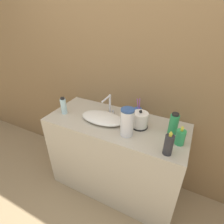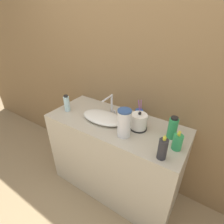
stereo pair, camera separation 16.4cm
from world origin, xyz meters
TOP-DOWN VIEW (x-y plane):
  - ground_plane at (0.00, 0.00)m, footprint 12.00×12.00m
  - wall_back at (0.00, 0.61)m, footprint 6.00×0.04m
  - vanity_counter at (0.00, 0.29)m, footprint 1.36×0.59m
  - sink_basin at (-0.13, 0.26)m, footprint 0.44×0.25m
  - faucet at (-0.12, 0.40)m, footprint 0.06×0.17m
  - electric_kettle at (0.23, 0.32)m, footprint 0.15×0.15m
  - toothbrush_cup at (0.15, 0.50)m, footprint 0.08×0.08m
  - lotion_bottle at (0.59, 0.23)m, footprint 0.07×0.07m
  - shampoo_bottle at (-0.55, 0.21)m, footprint 0.06×0.06m
  - mouthwash_bottle at (0.53, 0.08)m, footprint 0.07×0.07m
  - hand_cream_bottle at (0.52, 0.35)m, footprint 0.08×0.08m
  - water_pitcher at (0.17, 0.16)m, footprint 0.11×0.11m

SIDE VIEW (x-z plane):
  - ground_plane at x=0.00m, z-range 0.00..0.00m
  - vanity_counter at x=0.00m, z-range 0.00..0.89m
  - sink_basin at x=-0.13m, z-range 0.89..0.94m
  - toothbrush_cup at x=0.15m, z-range 0.83..1.03m
  - lotion_bottle at x=0.59m, z-range 0.87..1.03m
  - electric_kettle at x=0.23m, z-range 0.87..1.04m
  - mouthwash_bottle at x=0.53m, z-range 0.87..1.07m
  - shampoo_bottle at x=-0.55m, z-range 0.88..1.06m
  - hand_cream_bottle at x=0.52m, z-range 0.88..1.08m
  - faucet at x=-0.12m, z-range 0.90..1.11m
  - water_pitcher at x=0.17m, z-range 0.89..1.13m
  - wall_back at x=0.00m, z-range 0.00..2.60m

